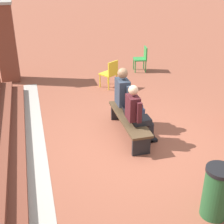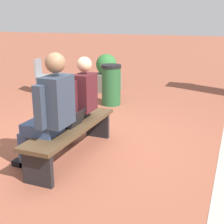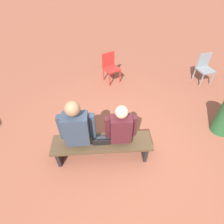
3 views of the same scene
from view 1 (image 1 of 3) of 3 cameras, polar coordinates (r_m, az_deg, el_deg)
The scene contains 10 objects.
ground_plane at distance 6.70m, azimuth 4.09°, elevation -5.67°, with size 60.00×60.00×0.00m, color brown.
concrete_strip at distance 6.71m, azimuth -13.73°, elevation -6.32°, with size 7.44×0.40×0.01m, color #A8A399.
brick_pillar_right_of_steps at distance 10.30m, azimuth -18.80°, elevation 11.97°, with size 0.64×0.64×2.43m.
bench at distance 6.81m, azimuth 3.12°, elevation -1.60°, with size 1.80×0.44×0.45m.
person_student at distance 6.40m, azimuth 4.65°, elevation -0.09°, with size 0.52×0.66×1.31m.
person_adult at distance 6.99m, azimuth 2.79°, elevation 2.81°, with size 0.60×0.75×1.43m.
laptop at distance 6.74m, azimuth 3.07°, elevation -0.53°, with size 0.32×0.29×0.21m.
plastic_chair_foreground at distance 10.92m, azimuth 5.53°, elevation 9.92°, with size 0.48×0.48×0.84m.
plastic_chair_far_left at distance 9.36m, azimuth -0.33°, elevation 7.25°, with size 0.58×0.58×0.84m.
litter_bin at distance 5.00m, azimuth 18.58°, elevation -13.71°, with size 0.42×0.42×0.86m.
Camera 1 is at (-5.35, 1.94, 3.54)m, focal length 50.00 mm.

